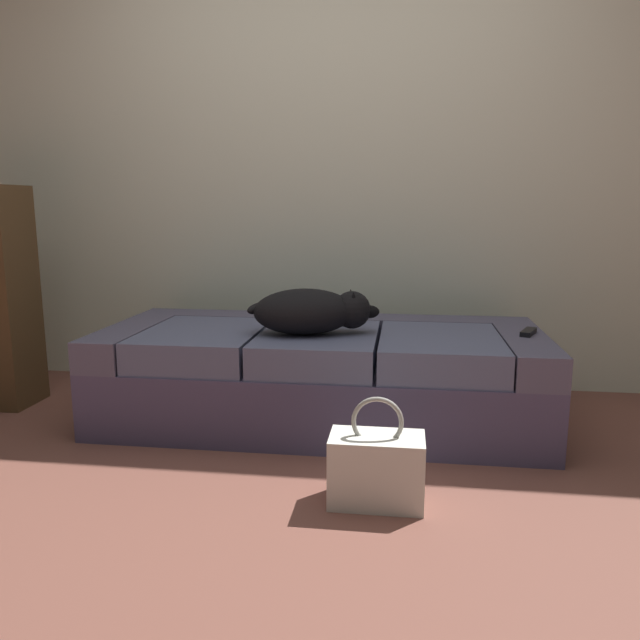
{
  "coord_description": "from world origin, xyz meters",
  "views": [
    {
      "loc": [
        0.37,
        -1.76,
        1.0
      ],
      "look_at": [
        0.0,
        0.95,
        0.49
      ],
      "focal_mm": 34.41,
      "sensor_mm": 36.0,
      "label": 1
    }
  ],
  "objects_px": {
    "tv_remote": "(528,332)",
    "handbag": "(377,468)",
    "couch": "(321,375)",
    "dog_dark": "(312,311)"
  },
  "relations": [
    {
      "from": "tv_remote",
      "to": "handbag",
      "type": "height_order",
      "value": "tv_remote"
    },
    {
      "from": "tv_remote",
      "to": "handbag",
      "type": "distance_m",
      "value": 1.07
    },
    {
      "from": "dog_dark",
      "to": "handbag",
      "type": "relative_size",
      "value": 1.56
    },
    {
      "from": "couch",
      "to": "dog_dark",
      "type": "distance_m",
      "value": 0.35
    },
    {
      "from": "couch",
      "to": "dog_dark",
      "type": "bearing_deg",
      "value": -100.16
    },
    {
      "from": "handbag",
      "to": "couch",
      "type": "bearing_deg",
      "value": 110.29
    },
    {
      "from": "dog_dark",
      "to": "handbag",
      "type": "distance_m",
      "value": 0.86
    },
    {
      "from": "dog_dark",
      "to": "handbag",
      "type": "bearing_deg",
      "value": -64.63
    },
    {
      "from": "couch",
      "to": "dog_dark",
      "type": "height_order",
      "value": "dog_dark"
    },
    {
      "from": "handbag",
      "to": "dog_dark",
      "type": "bearing_deg",
      "value": 115.37
    }
  ]
}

